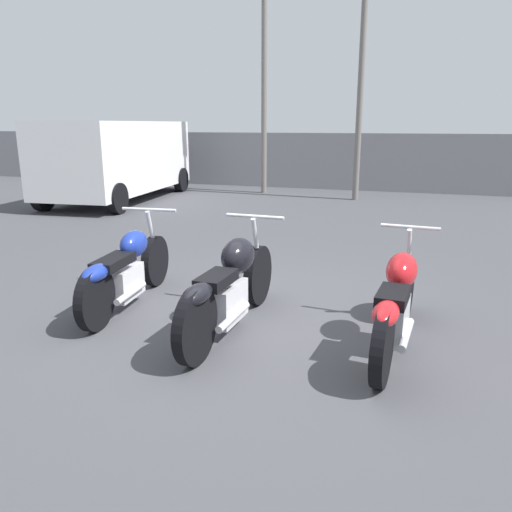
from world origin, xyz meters
TOP-DOWN VIEW (x-y plane):
  - ground_plane at (0.00, 0.00)m, footprint 60.00×60.00m
  - fence_back at (0.00, 10.89)m, footprint 40.00×0.04m
  - light_pole_left at (-0.11, 8.94)m, footprint 0.70×0.35m
  - light_pole_right at (-2.86, 9.51)m, footprint 0.70×0.35m
  - motorcycle_slot_0 at (-1.44, -0.02)m, footprint 0.68×2.08m
  - motorcycle_slot_1 at (-0.11, -0.29)m, footprint 0.65×2.21m
  - motorcycle_slot_2 at (1.44, -0.18)m, footprint 0.57×2.16m
  - parked_van at (-6.05, 6.93)m, footprint 2.57×5.36m

SIDE VIEW (x-z plane):
  - ground_plane at x=0.00m, z-range 0.00..0.00m
  - motorcycle_slot_0 at x=-1.44m, z-range -0.08..0.92m
  - motorcycle_slot_2 at x=1.44m, z-range -0.07..0.93m
  - motorcycle_slot_1 at x=-0.11m, z-range -0.06..0.97m
  - fence_back at x=0.00m, z-range 0.00..1.70m
  - parked_van at x=-6.05m, z-range 0.12..2.16m
  - light_pole_right at x=-2.86m, z-range 0.65..6.95m
  - light_pole_left at x=-0.11m, z-range 0.69..8.72m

